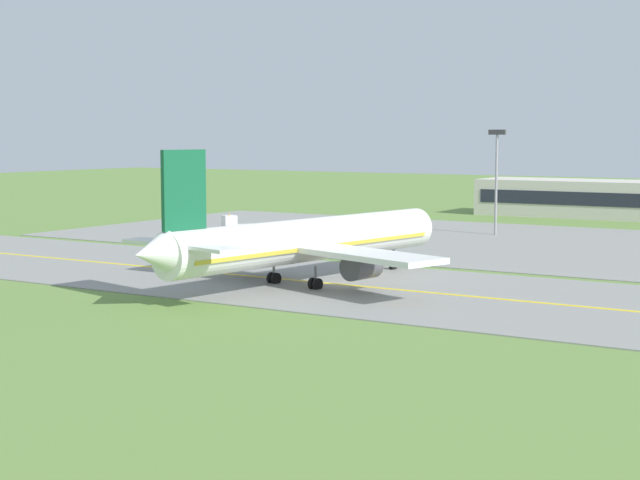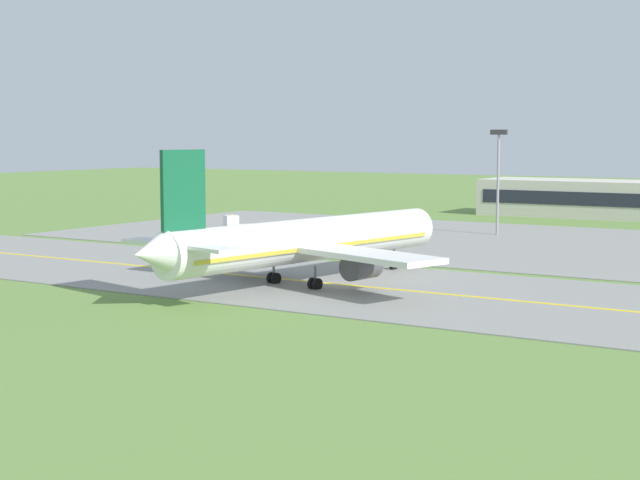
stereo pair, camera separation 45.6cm
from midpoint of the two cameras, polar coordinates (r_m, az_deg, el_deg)
The scene contains 7 objects.
ground_plane at distance 90.35m, azimuth 0.69°, elevation -2.63°, with size 500.00×500.00×0.00m, color olive.
taxiway_strip at distance 90.34m, azimuth 0.69°, elevation -2.60°, with size 240.00×28.00×0.10m, color gray.
apron_pad at distance 124.63m, azimuth 14.72°, elevation -0.39°, with size 140.00×52.00×0.10m, color gray.
taxiway_centreline at distance 90.33m, azimuth 0.69°, elevation -2.57°, with size 220.00×0.60×0.01m, color yellow.
airplane_lead at distance 89.39m, azimuth -0.74°, elevation -0.06°, with size 32.19×39.52×12.70m.
service_truck_baggage at distance 140.98m, azimuth -4.70°, elevation 0.98°, with size 5.31×6.44×2.59m.
apron_light_mast at distance 136.67m, azimuth 10.56°, elevation 4.16°, with size 2.40×0.50×14.70m.
Camera 2 is at (46.21, -76.41, 13.75)m, focal length 54.30 mm.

